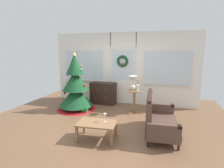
{
  "coord_description": "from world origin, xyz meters",
  "views": [
    {
      "loc": [
        1.48,
        -4.2,
        1.97
      ],
      "look_at": [
        0.05,
        0.55,
        1.0
      ],
      "focal_mm": 28.76,
      "sensor_mm": 36.0,
      "label": 1
    }
  ],
  "objects_px": {
    "flower_vase": "(138,87)",
    "wine_glass": "(105,116)",
    "coffee_table": "(97,125)",
    "dresser_cabinet": "(103,93)",
    "side_table": "(134,97)",
    "settee_sofa": "(157,118)",
    "table_lamp": "(133,81)",
    "gift_box": "(85,110)",
    "christmas_tree": "(76,89)"
  },
  "relations": [
    {
      "from": "flower_vase",
      "to": "gift_box",
      "type": "relative_size",
      "value": 2.01
    },
    {
      "from": "flower_vase",
      "to": "wine_glass",
      "type": "xyz_separation_m",
      "value": [
        -0.44,
        -1.76,
        -0.31
      ]
    },
    {
      "from": "dresser_cabinet",
      "to": "table_lamp",
      "type": "bearing_deg",
      "value": -26.74
    },
    {
      "from": "settee_sofa",
      "to": "coffee_table",
      "type": "distance_m",
      "value": 1.43
    },
    {
      "from": "christmas_tree",
      "to": "side_table",
      "type": "height_order",
      "value": "christmas_tree"
    },
    {
      "from": "settee_sofa",
      "to": "flower_vase",
      "type": "xyz_separation_m",
      "value": [
        -0.66,
        1.19,
        0.46
      ]
    },
    {
      "from": "dresser_cabinet",
      "to": "settee_sofa",
      "type": "xyz_separation_m",
      "value": [
        2.01,
        -1.89,
        -0.01
      ]
    },
    {
      "from": "settee_sofa",
      "to": "side_table",
      "type": "bearing_deg",
      "value": 121.41
    },
    {
      "from": "side_table",
      "to": "flower_vase",
      "type": "distance_m",
      "value": 0.35
    },
    {
      "from": "table_lamp",
      "to": "flower_vase",
      "type": "distance_m",
      "value": 0.25
    },
    {
      "from": "settee_sofa",
      "to": "gift_box",
      "type": "height_order",
      "value": "settee_sofa"
    },
    {
      "from": "settee_sofa",
      "to": "flower_vase",
      "type": "height_order",
      "value": "flower_vase"
    },
    {
      "from": "wine_glass",
      "to": "gift_box",
      "type": "relative_size",
      "value": 1.12
    },
    {
      "from": "wine_glass",
      "to": "gift_box",
      "type": "distance_m",
      "value": 1.86
    },
    {
      "from": "gift_box",
      "to": "christmas_tree",
      "type": "bearing_deg",
      "value": 152.85
    },
    {
      "from": "settee_sofa",
      "to": "side_table",
      "type": "relative_size",
      "value": 2.06
    },
    {
      "from": "dresser_cabinet",
      "to": "side_table",
      "type": "height_order",
      "value": "dresser_cabinet"
    },
    {
      "from": "wine_glass",
      "to": "table_lamp",
      "type": "bearing_deg",
      "value": 81.45
    },
    {
      "from": "table_lamp",
      "to": "gift_box",
      "type": "relative_size",
      "value": 2.52
    },
    {
      "from": "wine_glass",
      "to": "settee_sofa",
      "type": "bearing_deg",
      "value": 27.42
    },
    {
      "from": "dresser_cabinet",
      "to": "flower_vase",
      "type": "distance_m",
      "value": 1.58
    },
    {
      "from": "christmas_tree",
      "to": "table_lamp",
      "type": "relative_size",
      "value": 4.29
    },
    {
      "from": "coffee_table",
      "to": "wine_glass",
      "type": "xyz_separation_m",
      "value": [
        0.16,
        0.1,
        0.2
      ]
    },
    {
      "from": "christmas_tree",
      "to": "coffee_table",
      "type": "height_order",
      "value": "christmas_tree"
    },
    {
      "from": "side_table",
      "to": "coffee_table",
      "type": "bearing_deg",
      "value": -104.56
    },
    {
      "from": "flower_vase",
      "to": "coffee_table",
      "type": "xyz_separation_m",
      "value": [
        -0.6,
        -1.86,
        -0.51
      ]
    },
    {
      "from": "dresser_cabinet",
      "to": "side_table",
      "type": "bearing_deg",
      "value": -27.1
    },
    {
      "from": "wine_glass",
      "to": "gift_box",
      "type": "bearing_deg",
      "value": 129.66
    },
    {
      "from": "coffee_table",
      "to": "flower_vase",
      "type": "bearing_deg",
      "value": 72.15
    },
    {
      "from": "christmas_tree",
      "to": "flower_vase",
      "type": "distance_m",
      "value": 2.01
    },
    {
      "from": "dresser_cabinet",
      "to": "coffee_table",
      "type": "bearing_deg",
      "value": -73.64
    },
    {
      "from": "settee_sofa",
      "to": "coffee_table",
      "type": "bearing_deg",
      "value": -152.02
    },
    {
      "from": "table_lamp",
      "to": "coffee_table",
      "type": "xyz_separation_m",
      "value": [
        -0.44,
        -1.96,
        -0.67
      ]
    },
    {
      "from": "settee_sofa",
      "to": "wine_glass",
      "type": "height_order",
      "value": "settee_sofa"
    },
    {
      "from": "christmas_tree",
      "to": "side_table",
      "type": "distance_m",
      "value": 1.92
    },
    {
      "from": "flower_vase",
      "to": "coffee_table",
      "type": "distance_m",
      "value": 2.02
    },
    {
      "from": "christmas_tree",
      "to": "gift_box",
      "type": "distance_m",
      "value": 0.76
    },
    {
      "from": "christmas_tree",
      "to": "settee_sofa",
      "type": "bearing_deg",
      "value": -21.11
    },
    {
      "from": "side_table",
      "to": "flower_vase",
      "type": "bearing_deg",
      "value": -30.96
    },
    {
      "from": "flower_vase",
      "to": "gift_box",
      "type": "bearing_deg",
      "value": -166.95
    },
    {
      "from": "christmas_tree",
      "to": "gift_box",
      "type": "bearing_deg",
      "value": -27.15
    },
    {
      "from": "christmas_tree",
      "to": "settee_sofa",
      "type": "distance_m",
      "value": 2.87
    },
    {
      "from": "side_table",
      "to": "settee_sofa",
      "type": "bearing_deg",
      "value": -58.59
    },
    {
      "from": "settee_sofa",
      "to": "wine_glass",
      "type": "distance_m",
      "value": 1.25
    },
    {
      "from": "wine_glass",
      "to": "dresser_cabinet",
      "type": "bearing_deg",
      "value": 110.29
    },
    {
      "from": "dresser_cabinet",
      "to": "coffee_table",
      "type": "distance_m",
      "value": 2.66
    },
    {
      "from": "christmas_tree",
      "to": "wine_glass",
      "type": "relative_size",
      "value": 9.69
    },
    {
      "from": "dresser_cabinet",
      "to": "christmas_tree",
      "type": "bearing_deg",
      "value": -127.21
    },
    {
      "from": "settee_sofa",
      "to": "table_lamp",
      "type": "relative_size",
      "value": 3.38
    },
    {
      "from": "christmas_tree",
      "to": "table_lamp",
      "type": "xyz_separation_m",
      "value": [
        1.84,
        0.26,
        0.31
      ]
    }
  ]
}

